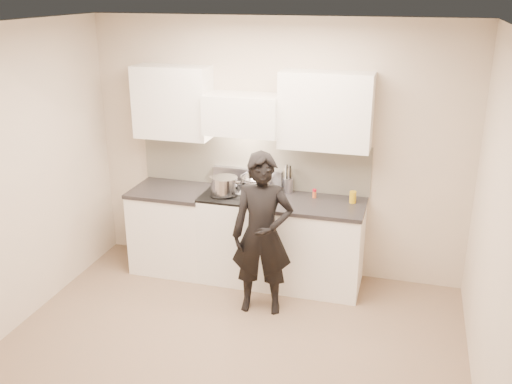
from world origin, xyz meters
TOP-DOWN VIEW (x-y plane):
  - ground_plane at (0.00, 0.00)m, footprint 4.00×4.00m
  - room_shell at (-0.06, 0.37)m, footprint 4.04×3.54m
  - stove at (-0.30, 1.42)m, footprint 0.76×0.65m
  - counter_right at (0.53, 1.43)m, footprint 0.92×0.67m
  - counter_left at (-1.08, 1.43)m, footprint 0.82×0.67m
  - wok at (-0.16, 1.57)m, footprint 0.35×0.42m
  - stock_pot at (-0.44, 1.33)m, footprint 0.37×0.33m
  - utensil_crock at (0.15, 1.66)m, footprint 0.11×0.11m
  - spice_jar at (0.45, 1.57)m, footprint 0.04×0.04m
  - oil_glass at (0.85, 1.53)m, footprint 0.07×0.07m
  - person at (0.10, 0.82)m, footprint 0.63×0.46m

SIDE VIEW (x-z plane):
  - ground_plane at x=0.00m, z-range 0.00..0.00m
  - counter_right at x=0.53m, z-range 0.00..0.92m
  - counter_left at x=-1.08m, z-range 0.00..0.92m
  - stove at x=-0.30m, z-range 0.00..0.95m
  - person at x=0.10m, z-range 0.00..1.58m
  - spice_jar at x=0.45m, z-range 0.92..1.01m
  - oil_glass at x=0.85m, z-range 0.92..1.04m
  - utensil_crock at x=0.15m, z-range 0.86..1.16m
  - stock_pot at x=-0.44m, z-range 0.96..1.14m
  - wok at x=-0.16m, z-range 0.91..1.19m
  - room_shell at x=-0.06m, z-range 0.25..2.95m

